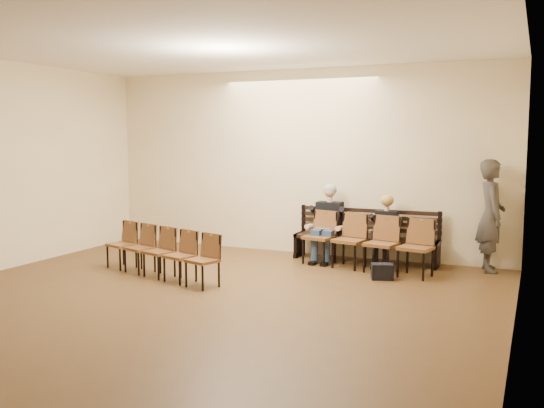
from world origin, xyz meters
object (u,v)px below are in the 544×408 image
(passerby, at_px, (491,207))
(chair_row_back, at_px, (159,252))
(laptop, at_px, (324,230))
(bench, at_px, (365,249))
(seated_man, at_px, (328,223))
(bag, at_px, (382,271))
(water_bottle, at_px, (389,235))
(chair_row_front, at_px, (365,242))
(seated_woman, at_px, (385,234))

(passerby, distance_m, chair_row_back, 5.49)
(laptop, bearing_deg, bench, 30.68)
(laptop, bearing_deg, seated_man, 87.99)
(laptop, bearing_deg, bag, -25.70)
(bag, height_order, chair_row_back, chair_row_back)
(bench, bearing_deg, water_bottle, -36.13)
(bag, bearing_deg, passerby, 41.11)
(chair_row_front, height_order, chair_row_back, chair_row_front)
(laptop, height_order, passerby, passerby)
(bag, relative_size, chair_row_front, 0.15)
(bag, xyz_separation_m, passerby, (1.49, 1.30, 0.95))
(seated_woman, bearing_deg, water_bottle, -62.91)
(passerby, bearing_deg, bench, 77.78)
(chair_row_front, distance_m, chair_row_back, 3.40)
(seated_woman, relative_size, passerby, 0.51)
(seated_man, height_order, passerby, passerby)
(bench, relative_size, seated_man, 1.89)
(seated_man, height_order, water_bottle, seated_man)
(chair_row_front, bearing_deg, passerby, 32.96)
(laptop, xyz_separation_m, chair_row_back, (-2.01, -2.21, -0.17))
(laptop, xyz_separation_m, bag, (1.30, -0.94, -0.44))
(bag, height_order, passerby, passerby)
(water_bottle, relative_size, passerby, 0.12)
(passerby, bearing_deg, bag, 116.16)
(bag, bearing_deg, seated_man, 139.56)
(chair_row_back, bearing_deg, bench, 59.64)
(laptop, distance_m, bag, 1.66)
(seated_woman, relative_size, chair_row_front, 0.48)
(seated_woman, relative_size, chair_row_back, 0.44)
(chair_row_front, bearing_deg, bag, -40.09)
(passerby, bearing_deg, chair_row_front, 96.33)
(water_bottle, bearing_deg, seated_woman, 117.09)
(seated_man, height_order, chair_row_back, seated_man)
(chair_row_front, bearing_deg, chair_row_back, -136.03)
(seated_woman, height_order, bag, seated_woman)
(seated_woman, height_order, passerby, passerby)
(chair_row_back, bearing_deg, bag, 38.21)
(bench, distance_m, chair_row_front, 0.71)
(bag, height_order, chair_row_front, chair_row_front)
(laptop, relative_size, passerby, 0.15)
(seated_woman, relative_size, laptop, 3.41)
(passerby, bearing_deg, seated_woman, 82.37)
(bench, bearing_deg, chair_row_front, -75.41)
(chair_row_front, bearing_deg, laptop, 167.34)
(bench, distance_m, chair_row_back, 3.67)
(seated_man, relative_size, chair_row_back, 0.56)
(seated_man, bearing_deg, water_bottle, -12.20)
(seated_woman, height_order, laptop, seated_woman)
(chair_row_front, xyz_separation_m, chair_row_back, (-2.87, -1.82, -0.07))
(bench, bearing_deg, seated_man, -169.78)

